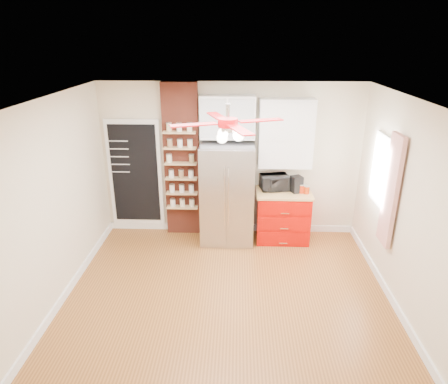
{
  "coord_description": "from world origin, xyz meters",
  "views": [
    {
      "loc": [
        0.12,
        -4.7,
        3.39
      ],
      "look_at": [
        -0.08,
        0.9,
        1.19
      ],
      "focal_mm": 32.0,
      "sensor_mm": 36.0,
      "label": 1
    }
  ],
  "objects_px": {
    "fridge": "(227,194)",
    "toaster_oven": "(274,182)",
    "canister_left": "(306,190)",
    "ceiling_fan": "(228,123)",
    "pantry_jar_oats": "(169,158)",
    "red_cabinet": "(282,216)",
    "coffee_maker": "(296,184)"
  },
  "relations": [
    {
      "from": "ceiling_fan",
      "to": "coffee_maker",
      "type": "xyz_separation_m",
      "value": [
        1.13,
        1.68,
        -1.38
      ]
    },
    {
      "from": "coffee_maker",
      "to": "canister_left",
      "type": "relative_size",
      "value": 2.2
    },
    {
      "from": "red_cabinet",
      "to": "pantry_jar_oats",
      "type": "height_order",
      "value": "pantry_jar_oats"
    },
    {
      "from": "fridge",
      "to": "pantry_jar_oats",
      "type": "xyz_separation_m",
      "value": [
        -1.0,
        0.16,
        0.57
      ]
    },
    {
      "from": "canister_left",
      "to": "pantry_jar_oats",
      "type": "height_order",
      "value": "pantry_jar_oats"
    },
    {
      "from": "toaster_oven",
      "to": "coffee_maker",
      "type": "bearing_deg",
      "value": -26.89
    },
    {
      "from": "toaster_oven",
      "to": "canister_left",
      "type": "distance_m",
      "value": 0.56
    },
    {
      "from": "fridge",
      "to": "canister_left",
      "type": "distance_m",
      "value": 1.34
    },
    {
      "from": "ceiling_fan",
      "to": "toaster_oven",
      "type": "relative_size",
      "value": 2.97
    },
    {
      "from": "ceiling_fan",
      "to": "canister_left",
      "type": "xyz_separation_m",
      "value": [
        1.29,
        1.62,
        -1.46
      ]
    },
    {
      "from": "fridge",
      "to": "coffee_maker",
      "type": "relative_size",
      "value": 6.17
    },
    {
      "from": "fridge",
      "to": "pantry_jar_oats",
      "type": "relative_size",
      "value": 12.67
    },
    {
      "from": "fridge",
      "to": "red_cabinet",
      "type": "xyz_separation_m",
      "value": [
        0.97,
        0.05,
        -0.42
      ]
    },
    {
      "from": "coffee_maker",
      "to": "canister_left",
      "type": "bearing_deg",
      "value": -42.3
    },
    {
      "from": "ceiling_fan",
      "to": "pantry_jar_oats",
      "type": "xyz_separation_m",
      "value": [
        -1.05,
        1.79,
        -0.98
      ]
    },
    {
      "from": "fridge",
      "to": "coffee_maker",
      "type": "bearing_deg",
      "value": 2.44
    },
    {
      "from": "fridge",
      "to": "canister_left",
      "type": "relative_size",
      "value": 13.57
    },
    {
      "from": "pantry_jar_oats",
      "to": "coffee_maker",
      "type": "bearing_deg",
      "value": -2.93
    },
    {
      "from": "ceiling_fan",
      "to": "red_cabinet",
      "type": "bearing_deg",
      "value": 61.29
    },
    {
      "from": "fridge",
      "to": "ceiling_fan",
      "type": "distance_m",
      "value": 2.25
    },
    {
      "from": "coffee_maker",
      "to": "canister_left",
      "type": "distance_m",
      "value": 0.19
    },
    {
      "from": "fridge",
      "to": "pantry_jar_oats",
      "type": "distance_m",
      "value": 1.16
    },
    {
      "from": "fridge",
      "to": "toaster_oven",
      "type": "bearing_deg",
      "value": 10.97
    },
    {
      "from": "red_cabinet",
      "to": "fridge",
      "type": "bearing_deg",
      "value": -177.05
    },
    {
      "from": "fridge",
      "to": "ceiling_fan",
      "type": "bearing_deg",
      "value": -88.24
    },
    {
      "from": "red_cabinet",
      "to": "toaster_oven",
      "type": "relative_size",
      "value": 1.99
    },
    {
      "from": "fridge",
      "to": "canister_left",
      "type": "xyz_separation_m",
      "value": [
        1.34,
        -0.01,
        0.09
      ]
    },
    {
      "from": "ceiling_fan",
      "to": "pantry_jar_oats",
      "type": "distance_m",
      "value": 2.3
    },
    {
      "from": "fridge",
      "to": "toaster_oven",
      "type": "xyz_separation_m",
      "value": [
        0.81,
        0.16,
        0.16
      ]
    },
    {
      "from": "ceiling_fan",
      "to": "pantry_jar_oats",
      "type": "relative_size",
      "value": 10.14
    },
    {
      "from": "fridge",
      "to": "toaster_oven",
      "type": "relative_size",
      "value": 3.71
    },
    {
      "from": "red_cabinet",
      "to": "canister_left",
      "type": "bearing_deg",
      "value": -9.46
    }
  ]
}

